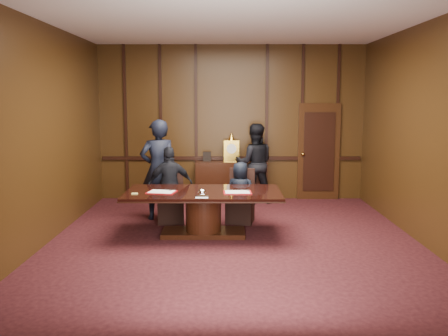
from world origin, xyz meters
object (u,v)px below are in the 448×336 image
object	(u,v)px
conference_table	(203,206)
signatory_left	(170,185)
signatory_right	(240,193)
witness_left	(158,170)
witness_right	(254,163)
sideboard	(231,180)

from	to	relation	value
conference_table	signatory_left	distance (m)	1.05
signatory_right	witness_left	world-z (taller)	witness_left
conference_table	signatory_right	size ratio (longest dim) A/B	2.27
signatory_left	witness_right	world-z (taller)	witness_right
signatory_right	witness_right	distance (m)	1.85
sideboard	signatory_right	bearing A→B (deg)	-85.88
signatory_right	witness_left	xyz separation A→B (m)	(-1.56, 0.33, 0.38)
sideboard	witness_left	xyz separation A→B (m)	(-1.42, -1.62, 0.47)
sideboard	witness_right	bearing A→B (deg)	-17.41
signatory_left	witness_right	size ratio (longest dim) A/B	0.81
conference_table	witness_right	distance (m)	2.81
sideboard	witness_right	size ratio (longest dim) A/B	0.91
signatory_left	witness_right	xyz separation A→B (m)	(1.67, 1.79, 0.16)
sideboard	signatory_right	xyz separation A→B (m)	(0.14, -1.95, 0.09)
sideboard	witness_left	size ratio (longest dim) A/B	0.84
sideboard	witness_right	world-z (taller)	witness_right
signatory_right	witness_right	size ratio (longest dim) A/B	0.66
signatory_left	conference_table	bearing A→B (deg)	116.46
signatory_left	witness_left	size ratio (longest dim) A/B	0.75
witness_left	witness_right	xyz separation A→B (m)	(1.93, 1.46, -0.08)
witness_left	conference_table	bearing A→B (deg)	109.04
signatory_left	signatory_right	distance (m)	1.31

